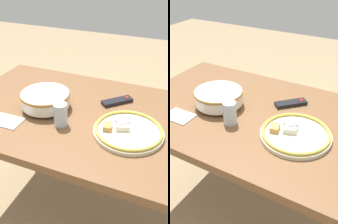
# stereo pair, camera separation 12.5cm
# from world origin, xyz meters

# --- Properties ---
(ground_plane) EXTENTS (8.00, 8.00, 0.00)m
(ground_plane) POSITION_xyz_m (0.00, 0.00, 0.00)
(ground_plane) COLOR #9E8460
(dining_table) EXTENTS (1.37, 0.83, 0.75)m
(dining_table) POSITION_xyz_m (0.00, 0.00, 0.66)
(dining_table) COLOR brown
(dining_table) RESTS_ON ground_plane
(noodle_bowl) EXTENTS (0.26, 0.26, 0.09)m
(noodle_bowl) POSITION_xyz_m (-0.21, -0.03, 0.80)
(noodle_bowl) COLOR silver
(noodle_bowl) RESTS_ON dining_table
(food_plate) EXTENTS (0.31, 0.31, 0.05)m
(food_plate) POSITION_xyz_m (0.24, -0.09, 0.76)
(food_plate) COLOR beige
(food_plate) RESTS_ON dining_table
(tv_remote) EXTENTS (0.16, 0.16, 0.02)m
(tv_remote) POSITION_xyz_m (0.11, 0.16, 0.76)
(tv_remote) COLOR black
(tv_remote) RESTS_ON dining_table
(drinking_glass) EXTENTS (0.06, 0.06, 0.11)m
(drinking_glass) POSITION_xyz_m (-0.07, -0.14, 0.80)
(drinking_glass) COLOR silver
(drinking_glass) RESTS_ON dining_table
(folded_napkin) EXTENTS (0.14, 0.10, 0.01)m
(folded_napkin) POSITION_xyz_m (-0.32, -0.22, 0.75)
(folded_napkin) COLOR white
(folded_napkin) RESTS_ON dining_table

